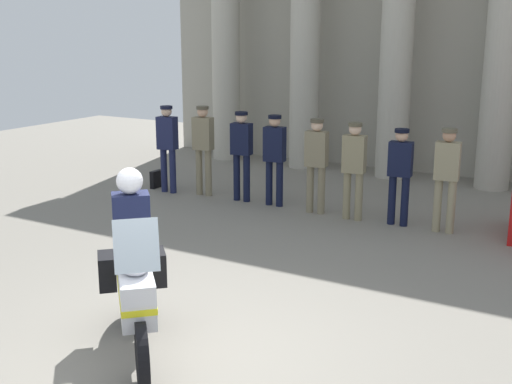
# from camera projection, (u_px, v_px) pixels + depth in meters

# --- Properties ---
(ground_plane) EXTENTS (28.00, 28.00, 0.00)m
(ground_plane) POSITION_uv_depth(u_px,v_px,m) (163.00, 361.00, 6.49)
(ground_plane) COLOR gray
(colonnade_backdrop) EXTENTS (12.54, 1.54, 6.24)m
(colonnade_backdrop) POSITION_uv_depth(u_px,v_px,m) (406.00, 20.00, 14.23)
(colonnade_backdrop) COLOR #A49F91
(colonnade_backdrop) RESTS_ON ground_plane
(officer_in_row_0) EXTENTS (0.40, 0.26, 1.74)m
(officer_in_row_0) POSITION_uv_depth(u_px,v_px,m) (167.00, 142.00, 12.97)
(officer_in_row_0) COLOR #191E42
(officer_in_row_0) RESTS_ON ground_plane
(officer_in_row_1) EXTENTS (0.40, 0.26, 1.76)m
(officer_in_row_1) POSITION_uv_depth(u_px,v_px,m) (203.00, 143.00, 12.74)
(officer_in_row_1) COLOR #7A7056
(officer_in_row_1) RESTS_ON ground_plane
(officer_in_row_2) EXTENTS (0.40, 0.26, 1.71)m
(officer_in_row_2) POSITION_uv_depth(u_px,v_px,m) (242.00, 149.00, 12.32)
(officer_in_row_2) COLOR black
(officer_in_row_2) RESTS_ON ground_plane
(officer_in_row_3) EXTENTS (0.40, 0.26, 1.69)m
(officer_in_row_3) POSITION_uv_depth(u_px,v_px,m) (275.00, 153.00, 11.99)
(officer_in_row_3) COLOR black
(officer_in_row_3) RESTS_ON ground_plane
(officer_in_row_4) EXTENTS (0.40, 0.26, 1.69)m
(officer_in_row_4) POSITION_uv_depth(u_px,v_px,m) (316.00, 158.00, 11.49)
(officer_in_row_4) COLOR #7A7056
(officer_in_row_4) RESTS_ON ground_plane
(officer_in_row_5) EXTENTS (0.40, 0.26, 1.68)m
(officer_in_row_5) POSITION_uv_depth(u_px,v_px,m) (354.00, 163.00, 11.08)
(officer_in_row_5) COLOR #847A5B
(officer_in_row_5) RESTS_ON ground_plane
(officer_in_row_6) EXTENTS (0.40, 0.26, 1.63)m
(officer_in_row_6) POSITION_uv_depth(u_px,v_px,m) (400.00, 169.00, 10.78)
(officer_in_row_6) COLOR black
(officer_in_row_6) RESTS_ON ground_plane
(officer_in_row_7) EXTENTS (0.40, 0.26, 1.69)m
(officer_in_row_7) POSITION_uv_depth(u_px,v_px,m) (447.00, 172.00, 10.37)
(officer_in_row_7) COLOR gray
(officer_in_row_7) RESTS_ON ground_plane
(motorcycle_with_rider) EXTENTS (1.53, 1.59, 1.90)m
(motorcycle_with_rider) POSITION_uv_depth(u_px,v_px,m) (134.00, 276.00, 6.54)
(motorcycle_with_rider) COLOR black
(motorcycle_with_rider) RESTS_ON ground_plane
(briefcase_on_ground) EXTENTS (0.10, 0.32, 0.36)m
(briefcase_on_ground) POSITION_uv_depth(u_px,v_px,m) (156.00, 179.00, 13.56)
(briefcase_on_ground) COLOR black
(briefcase_on_ground) RESTS_ON ground_plane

